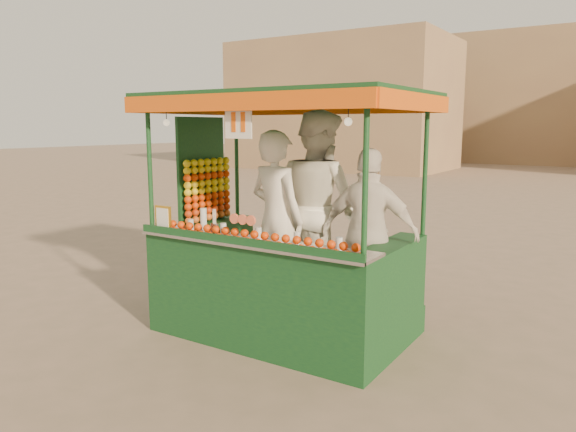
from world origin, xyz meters
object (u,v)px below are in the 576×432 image
Objects in this scene: juice_cart at (275,259)px; vendor_left at (277,219)px; vendor_right at (369,234)px; vendor_middle at (318,207)px.

vendor_left is (-0.02, 0.07, 0.38)m from juice_cart.
juice_cart is at bearing 117.87° from vendor_left.
juice_cart is at bearing 9.09° from vendor_right.
vendor_left is at bearing 107.10° from juice_cart.
vendor_right is (0.87, 0.27, 0.30)m from juice_cart.
vendor_middle is 0.69m from vendor_right.
vendor_left reaches higher than vendor_right.
vendor_middle is at bearing -112.24° from vendor_left.
vendor_right is at bearing -175.15° from vendor_middle.
vendor_left is 1.10× the size of vendor_right.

